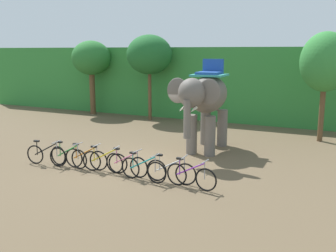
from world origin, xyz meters
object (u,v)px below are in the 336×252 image
object	(u,v)px
bike_green	(68,156)
bike_purple	(191,176)
bike_orange	(86,158)
elephant	(206,99)
bike_white	(171,171)
tree_far_right	(325,62)
bike_pink	(126,164)
tree_center	(149,55)
tree_right	(91,59)
bike_yellow	(105,161)
bike_black	(46,155)
bike_teal	(143,169)

from	to	relation	value
bike_green	bike_purple	world-z (taller)	same
bike_green	bike_orange	world-z (taller)	same
elephant	bike_white	distance (m)	4.57
tree_far_right	bike_pink	bearing A→B (deg)	-123.45
bike_orange	bike_white	size ratio (longest dim) A/B	1.00
tree_center	tree_right	bearing A→B (deg)	176.51
tree_center	bike_yellow	size ratio (longest dim) A/B	2.97
tree_right	bike_purple	bearing A→B (deg)	-42.38
bike_black	bike_teal	bearing A→B (deg)	0.26
tree_center	bike_purple	size ratio (longest dim) A/B	2.96
elephant	bike_yellow	size ratio (longest dim) A/B	2.45
bike_pink	bike_teal	world-z (taller)	same
tree_right	bike_white	xyz separation A→B (m)	(10.48, -10.09, -3.22)
bike_yellow	bike_teal	bearing A→B (deg)	-7.56
tree_far_right	bike_pink	size ratio (longest dim) A/B	2.91
bike_white	elephant	bearing A→B (deg)	95.64
bike_yellow	bike_purple	distance (m)	3.29
tree_right	bike_green	bearing A→B (deg)	-57.62
bike_black	bike_green	size ratio (longest dim) A/B	1.00
bike_green	bike_white	xyz separation A→B (m)	(4.06, 0.04, 0.00)
tree_right	bike_yellow	xyz separation A→B (m)	(7.94, -10.07, -3.22)
tree_right	bike_black	size ratio (longest dim) A/B	2.79
tree_center	bike_orange	world-z (taller)	tree_center
tree_far_right	elephant	bearing A→B (deg)	-135.60
elephant	bike_green	world-z (taller)	elephant
bike_black	bike_purple	size ratio (longest dim) A/B	1.00
bike_green	bike_pink	bearing A→B (deg)	2.01
bike_black	bike_green	bearing A→B (deg)	11.65
bike_black	bike_teal	xyz separation A→B (m)	(4.03, 0.02, 0.00)
bike_green	bike_teal	xyz separation A→B (m)	(3.17, -0.16, 0.00)
tree_center	elephant	distance (m)	8.16
bike_yellow	bike_purple	bearing A→B (deg)	-3.06
tree_center	bike_yellow	bearing A→B (deg)	-70.22
bike_pink	tree_right	bearing A→B (deg)	131.25
tree_right	tree_center	bearing A→B (deg)	-3.49
bike_purple	tree_right	bearing A→B (deg)	137.62
tree_far_right	bike_black	xyz separation A→B (m)	(-8.66, -8.45, -3.22)
tree_right	bike_pink	xyz separation A→B (m)	(8.81, -10.04, -3.22)
bike_green	bike_teal	bearing A→B (deg)	-2.90
bike_yellow	bike_pink	bearing A→B (deg)	1.73
elephant	bike_black	distance (m)	6.55
bike_pink	bike_black	bearing A→B (deg)	-175.39
tree_center	bike_orange	xyz separation A→B (m)	(2.72, -9.78, -3.49)
tree_center	bike_white	xyz separation A→B (m)	(6.06, -9.82, -3.49)
bike_black	bike_yellow	world-z (taller)	same
bike_yellow	bike_white	distance (m)	2.53
bike_teal	bike_purple	size ratio (longest dim) A/B	1.00
tree_center	elephant	xyz separation A→B (m)	(5.64, -5.65, -1.67)
bike_black	bike_teal	world-z (taller)	same
tree_right	bike_yellow	distance (m)	13.22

